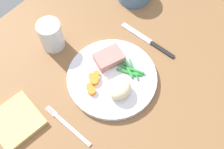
{
  "coord_description": "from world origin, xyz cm",
  "views": [
    {
      "loc": [
        -25.34,
        -22.67,
        71.52
      ],
      "look_at": [
        2.52,
        0.83,
        4.6
      ],
      "focal_mm": 42.14,
      "sensor_mm": 36.0,
      "label": 1
    }
  ],
  "objects": [
    {
      "name": "dining_table",
      "position": [
        0.0,
        0.0,
        1.0
      ],
      "size": [
        120.0,
        90.0,
        2.0
      ],
      "color": "brown",
      "rests_on": "ground"
    },
    {
      "name": "green_beans",
      "position": [
        7.4,
        -2.2,
        3.97
      ],
      "size": [
        5.79,
        7.92,
        0.86
      ],
      "color": "#2D8C38",
      "rests_on": "dinner_plate"
    },
    {
      "name": "knife",
      "position": [
        20.58,
        0.54,
        2.2
      ],
      "size": [
        1.7,
        20.5,
        0.64
      ],
      "rotation": [
        0.0,
        0.0,
        0.02
      ],
      "color": "black",
      "rests_on": "dining_table"
    },
    {
      "name": "water_glass",
      "position": [
        -0.16,
        23.07,
        6.11
      ],
      "size": [
        7.22,
        7.22,
        9.7
      ],
      "color": "silver",
      "rests_on": "dining_table"
    },
    {
      "name": "napkin",
      "position": [
        -24.58,
        12.29,
        2.72
      ],
      "size": [
        14.01,
        14.01,
        1.43
      ],
      "primitive_type": "cube",
      "rotation": [
        0.0,
        0.0,
        -0.13
      ],
      "color": "#DBBC6B",
      "rests_on": "dining_table"
    },
    {
      "name": "fork",
      "position": [
        -16.35,
        0.57,
        2.2
      ],
      "size": [
        1.44,
        16.6,
        0.4
      ],
      "rotation": [
        0.0,
        0.0,
        -0.02
      ],
      "color": "silver",
      "rests_on": "dining_table"
    },
    {
      "name": "meat_portion",
      "position": [
        6.11,
        5.02,
        5.04
      ],
      "size": [
        9.84,
        8.41,
        2.87
      ],
      "primitive_type": "cube",
      "rotation": [
        0.0,
        0.0,
        -0.36
      ],
      "color": "#B2756B",
      "rests_on": "dinner_plate"
    },
    {
      "name": "dinner_plate",
      "position": [
        2.52,
        0.83,
        2.8
      ],
      "size": [
        26.58,
        26.58,
        1.6
      ],
      "primitive_type": "cylinder",
      "color": "white",
      "rests_on": "dining_table"
    },
    {
      "name": "mashed_potatoes",
      "position": [
        0.13,
        -3.95,
        5.61
      ],
      "size": [
        6.99,
        6.46,
        4.02
      ],
      "primitive_type": "ellipsoid",
      "color": "beige",
      "rests_on": "dinner_plate"
    },
    {
      "name": "carrot_slices",
      "position": [
        -2.66,
        3.48,
        4.19
      ],
      "size": [
        6.8,
        5.35,
        1.29
      ],
      "color": "orange",
      "rests_on": "dinner_plate"
    }
  ]
}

